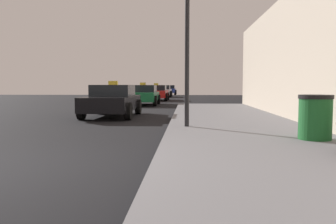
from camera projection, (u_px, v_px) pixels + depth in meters
The scene contains 9 objects.
ground_plane at pixel (22, 168), 5.30m from camera, with size 80.00×80.00×0.00m, color black.
sidewalk at pixel (288, 166), 5.08m from camera, with size 4.00×32.00×0.15m, color slate.
trash_bin at pixel (315, 117), 7.07m from camera, with size 0.68×0.68×0.91m.
street_lamp at pixel (187, 20), 9.15m from camera, with size 0.36×0.36×4.09m.
car_black at pixel (112, 100), 13.92m from camera, with size 1.94×4.08×1.43m.
car_green at pixel (143, 95), 22.16m from camera, with size 2.05×4.16×1.43m.
car_red at pixel (156, 93), 28.89m from camera, with size 2.05×4.41×1.43m.
car_white at pixel (163, 91), 37.55m from camera, with size 1.99×4.45×1.27m.
car_blue at pixel (169, 90), 46.21m from camera, with size 1.98×4.23×1.27m.
Camera 1 is at (2.51, -5.09, 1.25)m, focal length 37.15 mm.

